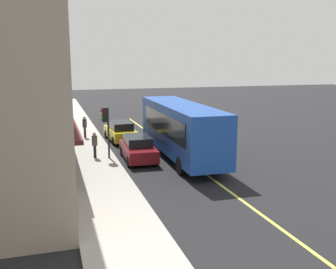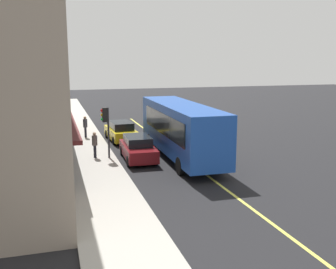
# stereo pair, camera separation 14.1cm
# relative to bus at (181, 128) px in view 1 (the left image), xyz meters

# --- Properties ---
(ground) EXTENTS (120.00, 120.00, 0.00)m
(ground) POSITION_rel_bus_xyz_m (-0.48, -0.20, -1.99)
(ground) COLOR black
(sidewalk) EXTENTS (80.00, 3.17, 0.15)m
(sidewalk) POSITION_rel_bus_xyz_m (-0.48, 5.62, -1.91)
(sidewalk) COLOR #B2ADA3
(sidewalk) RESTS_ON ground
(lane_centre_stripe) EXTENTS (36.00, 0.16, 0.01)m
(lane_centre_stripe) POSITION_rel_bus_xyz_m (-0.48, -0.20, -1.98)
(lane_centre_stripe) COLOR #D8D14C
(lane_centre_stripe) RESTS_ON ground
(bus) EXTENTS (11.16, 2.70, 3.50)m
(bus) POSITION_rel_bus_xyz_m (0.00, 0.00, 0.00)
(bus) COLOR #1E4CAD
(bus) RESTS_ON ground
(traffic_light) EXTENTS (0.30, 0.52, 3.20)m
(traffic_light) POSITION_rel_bus_xyz_m (0.80, 4.64, 0.55)
(traffic_light) COLOR #2D2D33
(traffic_light) RESTS_ON sidewalk
(car_maroon) EXTENTS (4.36, 1.99, 1.52)m
(car_maroon) POSITION_rel_bus_xyz_m (0.32, 2.72, -1.24)
(car_maroon) COLOR maroon
(car_maroon) RESTS_ON ground
(car_yellow) EXTENTS (4.39, 2.05, 1.52)m
(car_yellow) POSITION_rel_bus_xyz_m (6.47, 2.75, -1.24)
(car_yellow) COLOR yellow
(car_yellow) RESTS_ON ground
(pedestrian_near_storefront) EXTENTS (0.34, 0.34, 1.64)m
(pedestrian_near_storefront) POSITION_rel_bus_xyz_m (1.10, 5.34, -0.85)
(pedestrian_near_storefront) COLOR black
(pedestrian_near_storefront) RESTS_ON sidewalk
(pedestrian_by_curb) EXTENTS (0.34, 0.34, 1.70)m
(pedestrian_by_curb) POSITION_rel_bus_xyz_m (7.87, 5.35, -0.82)
(pedestrian_by_curb) COLOR black
(pedestrian_by_curb) RESTS_ON sidewalk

